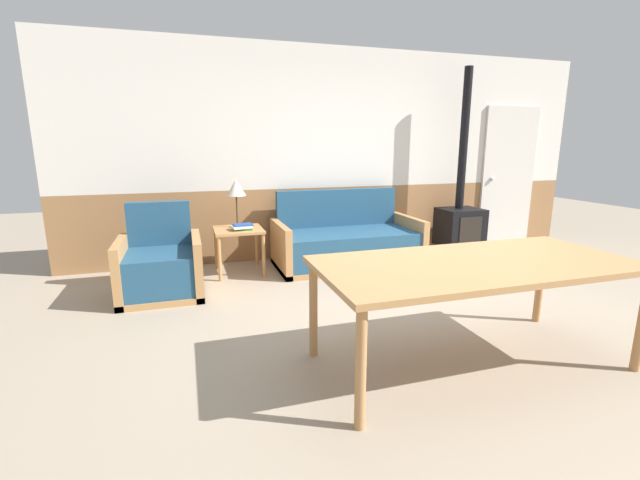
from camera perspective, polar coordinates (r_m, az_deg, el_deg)
The scene contains 10 objects.
ground_plane at distance 3.80m, azimuth 17.51°, elevation -11.08°, with size 16.00×16.00×0.00m, color gray.
wall_back at distance 5.82m, azimuth 3.33°, elevation 11.30°, with size 7.20×0.06×2.70m.
couch at distance 5.36m, azimuth 3.58°, elevation -0.51°, with size 1.78×0.88×0.91m.
armchair at distance 4.58m, azimuth -20.45°, elevation -3.54°, with size 0.79×0.79×0.90m.
side_table at distance 5.05m, azimuth -10.81°, elevation 0.56°, with size 0.55×0.55×0.53m.
table_lamp at distance 5.07m, azimuth -11.13°, elevation 6.56°, with size 0.22×0.22×0.56m.
book_stack at distance 4.95m, azimuth -10.32°, elevation 1.74°, with size 0.25×0.19×0.07m.
dining_table at distance 3.04m, azimuth 20.03°, elevation -3.76°, with size 2.13×0.98×0.73m.
wood_stove at distance 6.25m, azimuth 18.20°, elevation 3.17°, with size 0.56×0.49×2.48m.
entry_door at distance 7.16m, azimuth 23.76°, elevation 7.84°, with size 0.92×0.09×2.03m.
Camera 1 is at (-2.06, -2.82, 1.50)m, focal length 24.00 mm.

